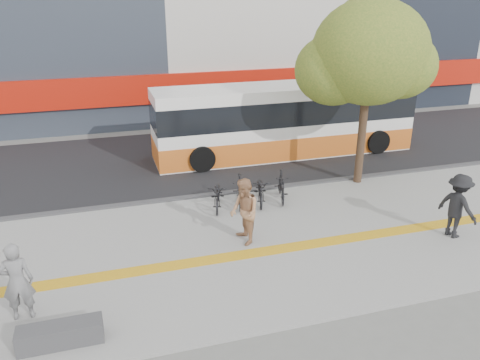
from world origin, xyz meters
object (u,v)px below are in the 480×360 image
object	(u,v)px
seated_woman	(17,282)
street_tree	(367,55)
bus	(285,122)
pedestrian_tan	(244,212)
bench	(61,335)
pedestrian_dark	(458,206)

from	to	relation	value
seated_woman	street_tree	bearing A→B (deg)	-156.07
bus	pedestrian_tan	world-z (taller)	bus
bench	pedestrian_tan	xyz separation A→B (m)	(4.60, 2.84, 0.69)
bus	pedestrian_dark	xyz separation A→B (m)	(1.84, -8.18, -0.41)
bus	pedestrian_tan	size ratio (longest dim) A/B	5.88
bench	pedestrian_dark	size ratio (longest dim) A/B	0.88
bench	bus	world-z (taller)	bus
bus	street_tree	bearing A→B (deg)	-70.43
bench	street_tree	distance (m)	12.23
bus	seated_woman	distance (m)	12.65
bench	bus	size ratio (longest dim) A/B	0.15
street_tree	seated_woman	bearing A→B (deg)	-155.07
pedestrian_dark	bench	bearing A→B (deg)	84.24
bench	seated_woman	distance (m)	1.51
street_tree	pedestrian_dark	xyz separation A→B (m)	(0.53, -4.50, -3.52)
bench	pedestrian_tan	bearing A→B (deg)	31.72
street_tree	seated_woman	distance (m)	12.20
bus	seated_woman	world-z (taller)	bus
street_tree	bench	bearing A→B (deg)	-148.38
bench	pedestrian_tan	size ratio (longest dim) A/B	0.87
street_tree	pedestrian_tan	world-z (taller)	street_tree
street_tree	pedestrian_tan	size ratio (longest dim) A/B	3.45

